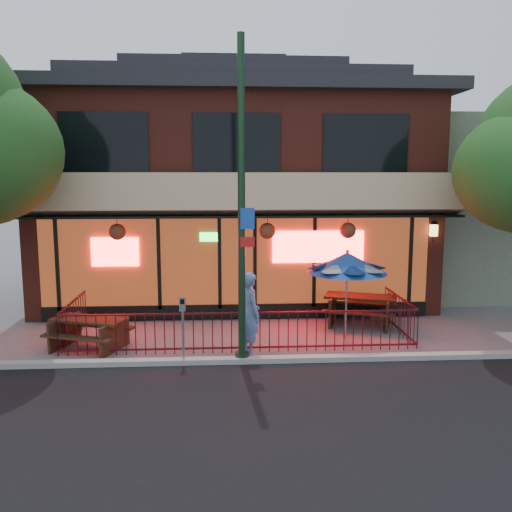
{
  "coord_description": "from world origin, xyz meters",
  "views": [
    {
      "loc": [
        -0.41,
        -11.99,
        4.11
      ],
      "look_at": [
        0.46,
        2.0,
        2.01
      ],
      "focal_mm": 38.0,
      "sensor_mm": 36.0,
      "label": 1
    }
  ],
  "objects_px": {
    "street_light": "(242,220)",
    "picnic_table_left": "(89,329)",
    "patio_umbrella": "(347,263)",
    "parking_meter_near": "(183,319)",
    "picnic_table_right": "(360,306)",
    "pedestrian": "(250,314)"
  },
  "relations": [
    {
      "from": "patio_umbrella",
      "to": "parking_meter_near",
      "type": "xyz_separation_m",
      "value": [
        -3.98,
        -1.65,
        -0.93
      ]
    },
    {
      "from": "patio_umbrella",
      "to": "pedestrian",
      "type": "bearing_deg",
      "value": -155.88
    },
    {
      "from": "patio_umbrella",
      "to": "picnic_table_left",
      "type": "bearing_deg",
      "value": -175.74
    },
    {
      "from": "street_light",
      "to": "parking_meter_near",
      "type": "xyz_separation_m",
      "value": [
        -1.29,
        -0.08,
        -2.13
      ]
    },
    {
      "from": "street_light",
      "to": "pedestrian",
      "type": "bearing_deg",
      "value": 66.67
    },
    {
      "from": "street_light",
      "to": "parking_meter_near",
      "type": "distance_m",
      "value": 2.5
    },
    {
      "from": "patio_umbrella",
      "to": "street_light",
      "type": "bearing_deg",
      "value": -149.69
    },
    {
      "from": "picnic_table_right",
      "to": "patio_umbrella",
      "type": "bearing_deg",
      "value": -119.51
    },
    {
      "from": "street_light",
      "to": "patio_umbrella",
      "type": "height_order",
      "value": "street_light"
    },
    {
      "from": "street_light",
      "to": "pedestrian",
      "type": "height_order",
      "value": "street_light"
    },
    {
      "from": "pedestrian",
      "to": "parking_meter_near",
      "type": "distance_m",
      "value": 1.58
    },
    {
      "from": "street_light",
      "to": "picnic_table_right",
      "type": "relative_size",
      "value": 3.03
    },
    {
      "from": "street_light",
      "to": "picnic_table_left",
      "type": "height_order",
      "value": "street_light"
    },
    {
      "from": "patio_umbrella",
      "to": "pedestrian",
      "type": "height_order",
      "value": "patio_umbrella"
    },
    {
      "from": "picnic_table_left",
      "to": "picnic_table_right",
      "type": "bearing_deg",
      "value": 13.55
    },
    {
      "from": "street_light",
      "to": "picnic_table_right",
      "type": "distance_m",
      "value": 5.09
    },
    {
      "from": "parking_meter_near",
      "to": "picnic_table_left",
      "type": "bearing_deg",
      "value": 152.92
    },
    {
      "from": "street_light",
      "to": "patio_umbrella",
      "type": "relative_size",
      "value": 3.07
    },
    {
      "from": "parking_meter_near",
      "to": "patio_umbrella",
      "type": "bearing_deg",
      "value": 22.49
    },
    {
      "from": "street_light",
      "to": "picnic_table_left",
      "type": "distance_m",
      "value": 4.61
    },
    {
      "from": "street_light",
      "to": "parking_meter_near",
      "type": "relative_size",
      "value": 4.66
    },
    {
      "from": "picnic_table_left",
      "to": "patio_umbrella",
      "type": "height_order",
      "value": "patio_umbrella"
    }
  ]
}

